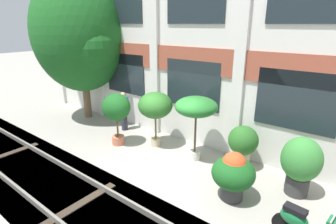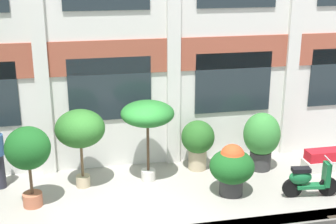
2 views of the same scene
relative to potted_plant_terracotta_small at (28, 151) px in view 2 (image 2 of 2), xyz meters
name	(u,v)px [view 2 (image 2 of 2)]	position (x,y,z in m)	size (l,w,h in m)	color
ground_plane	(124,212)	(2.05, -0.73, -1.38)	(80.00, 80.00, 0.00)	#9E998E
apartment_facade	(107,24)	(2.05, 2.07, 2.55)	(17.57, 0.64, 7.90)	silver
potted_plant_terracotta_small	(28,151)	(0.00, 0.00, 0.00)	(1.03, 1.03, 1.96)	#B76647
potted_plant_ribbed_drum	(232,167)	(4.75, -0.39, -0.65)	(1.10, 1.10, 1.31)	#333333
potted_plant_square_trough	(323,160)	(7.70, 0.46, -1.11)	(1.08, 0.48, 0.57)	beige
potted_plant_low_pan	(80,130)	(1.19, 0.77, 0.15)	(1.23, 1.23, 2.03)	tan
potted_plant_stone_basin	(262,137)	(6.02, 0.86, -0.46)	(1.00, 1.00, 1.61)	#333333
potted_plant_tall_urn	(148,116)	(2.88, 0.78, 0.40)	(1.36, 1.36, 2.15)	beige
potted_plant_glazed_jar	(198,140)	(4.32, 1.21, -0.55)	(0.91, 0.91, 1.39)	tan
scooter_second_parked	(308,180)	(6.52, -0.90, -0.94)	(1.38, 0.50, 0.98)	black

